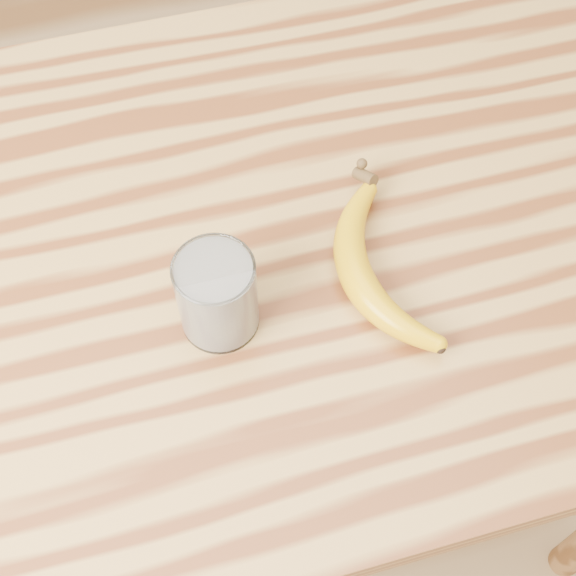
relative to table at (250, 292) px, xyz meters
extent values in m
plane|color=#9A794C|center=(0.00, 0.00, -0.77)|extent=(4.00, 4.00, 0.00)
cube|color=#AC7F3E|center=(0.00, 0.00, 0.11)|extent=(1.20, 0.80, 0.04)
cylinder|color=brown|center=(0.54, 0.34, -0.34)|extent=(0.06, 0.06, 0.86)
cylinder|color=white|center=(-0.05, -0.10, 0.18)|extent=(0.09, 0.09, 0.11)
torus|color=white|center=(-0.05, -0.10, 0.24)|extent=(0.09, 0.09, 0.00)
cylinder|color=white|center=(-0.05, -0.10, 0.18)|extent=(0.08, 0.08, 0.10)
camera|label=1|loc=(-0.10, -0.53, 0.91)|focal=50.00mm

